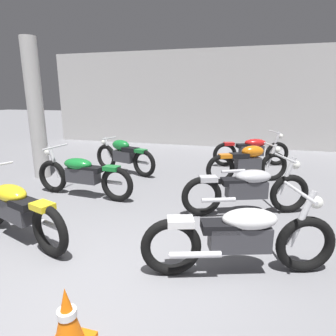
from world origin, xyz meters
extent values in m
plane|color=gray|center=(0.00, 0.00, 0.00)|extent=(60.00, 60.00, 0.00)
cube|color=#BCBAB7|center=(0.00, 9.03, 1.80)|extent=(13.06, 0.24, 3.60)
cylinder|color=#BCBAB7|center=(-3.31, 3.50, 1.60)|extent=(0.36, 0.36, 3.20)
torus|color=black|center=(-0.78, 0.51, 0.34)|extent=(0.67, 0.32, 0.67)
cube|color=#38383D|center=(-1.49, 0.76, 0.44)|extent=(0.70, 0.44, 0.28)
ellipsoid|color=yellow|center=(-1.59, 0.79, 0.66)|extent=(0.67, 0.50, 0.22)
cube|color=black|center=(-1.28, 0.69, 0.57)|extent=(0.46, 0.36, 0.10)
cube|color=yellow|center=(-0.88, 0.55, 0.64)|extent=(0.33, 0.28, 0.08)
cylinder|color=silver|center=(-0.98, 0.72, 0.32)|extent=(0.54, 0.25, 0.07)
torus|color=black|center=(-2.31, 2.59, 0.34)|extent=(0.68, 0.17, 0.67)
torus|color=black|center=(-0.81, 2.47, 0.34)|extent=(0.68, 0.17, 0.67)
cylinder|color=silver|center=(-2.23, 2.58, 0.65)|extent=(0.28, 0.09, 0.66)
cube|color=#38383D|center=(-1.56, 2.53, 0.44)|extent=(0.68, 0.29, 0.28)
ellipsoid|color=#197F33|center=(-1.66, 2.54, 0.66)|extent=(0.62, 0.37, 0.22)
cube|color=black|center=(-1.34, 2.51, 0.57)|extent=(0.42, 0.27, 0.10)
cube|color=#197F33|center=(-0.91, 2.47, 0.64)|extent=(0.30, 0.22, 0.08)
cylinder|color=silver|center=(-2.17, 2.58, 0.96)|extent=(0.09, 0.68, 0.04)
sphere|color=white|center=(-2.37, 2.60, 0.84)|extent=(0.14, 0.14, 0.14)
cylinder|color=silver|center=(-1.05, 2.62, 0.32)|extent=(0.55, 0.12, 0.07)
torus|color=black|center=(-2.14, 4.59, 0.34)|extent=(0.67, 0.32, 0.67)
torus|color=black|center=(-0.91, 4.17, 0.34)|extent=(0.67, 0.32, 0.67)
cylinder|color=silver|center=(-2.06, 4.56, 0.59)|extent=(0.25, 0.14, 0.56)
cube|color=#38383D|center=(-1.52, 4.38, 0.44)|extent=(0.62, 0.41, 0.28)
ellipsoid|color=#197F33|center=(-1.62, 4.41, 0.72)|extent=(0.58, 0.43, 0.26)
cube|color=black|center=(-1.31, 4.31, 0.64)|extent=(0.46, 0.36, 0.10)
cube|color=#197F33|center=(-1.00, 4.20, 0.64)|extent=(0.33, 0.28, 0.08)
cylinder|color=silver|center=(-2.01, 4.54, 0.85)|extent=(0.19, 0.47, 0.04)
sphere|color=white|center=(-2.20, 4.61, 0.73)|extent=(0.14, 0.14, 0.14)
cylinder|color=silver|center=(-1.10, 4.37, 0.32)|extent=(0.54, 0.24, 0.07)
torus|color=black|center=(2.18, 1.01, 0.34)|extent=(0.67, 0.31, 0.67)
torus|color=black|center=(0.75, 0.54, 0.34)|extent=(0.67, 0.31, 0.67)
cylinder|color=silver|center=(2.10, 0.98, 0.65)|extent=(0.28, 0.15, 0.66)
cube|color=#38383D|center=(1.46, 0.77, 0.44)|extent=(0.70, 0.43, 0.28)
ellipsoid|color=white|center=(1.56, 0.80, 0.66)|extent=(0.67, 0.49, 0.22)
cube|color=black|center=(1.26, 0.71, 0.57)|extent=(0.45, 0.35, 0.10)
cube|color=white|center=(0.85, 0.57, 0.64)|extent=(0.33, 0.28, 0.08)
cylinder|color=silver|center=(2.04, 0.96, 0.96)|extent=(0.24, 0.66, 0.04)
sphere|color=white|center=(2.24, 1.02, 0.84)|extent=(0.14, 0.14, 0.14)
cylinder|color=silver|center=(1.03, 0.50, 0.32)|extent=(0.54, 0.24, 0.07)
torus|color=black|center=(2.21, 2.77, 0.34)|extent=(0.67, 0.34, 0.67)
torus|color=black|center=(0.81, 2.24, 0.34)|extent=(0.67, 0.34, 0.67)
cylinder|color=silver|center=(2.14, 2.74, 0.65)|extent=(0.28, 0.16, 0.66)
cube|color=#38383D|center=(1.51, 2.51, 0.44)|extent=(0.70, 0.46, 0.28)
ellipsoid|color=#B7B7BC|center=(1.61, 2.54, 0.66)|extent=(0.67, 0.51, 0.22)
cube|color=black|center=(1.31, 2.43, 0.57)|extent=(0.46, 0.37, 0.10)
cube|color=#B7B7BC|center=(0.91, 2.27, 0.64)|extent=(0.33, 0.29, 0.08)
cylinder|color=silver|center=(2.08, 2.72, 0.96)|extent=(0.28, 0.65, 0.04)
sphere|color=white|center=(2.27, 2.79, 0.84)|extent=(0.14, 0.14, 0.14)
cylinder|color=silver|center=(1.09, 2.21, 0.32)|extent=(0.54, 0.26, 0.07)
torus|color=black|center=(2.10, 4.69, 0.34)|extent=(0.65, 0.40, 0.67)
torus|color=black|center=(0.93, 4.11, 0.34)|extent=(0.65, 0.40, 0.67)
cylinder|color=silver|center=(2.02, 4.65, 0.59)|extent=(0.25, 0.17, 0.56)
cube|color=#38383D|center=(1.51, 4.40, 0.44)|extent=(0.62, 0.47, 0.28)
ellipsoid|color=orange|center=(1.60, 4.44, 0.72)|extent=(0.59, 0.48, 0.26)
cube|color=black|center=(1.32, 4.30, 0.64)|extent=(0.47, 0.39, 0.10)
cube|color=orange|center=(1.02, 4.15, 0.64)|extent=(0.34, 0.30, 0.08)
cylinder|color=silver|center=(1.97, 4.62, 0.85)|extent=(0.25, 0.45, 0.04)
sphere|color=white|center=(2.15, 4.71, 0.73)|extent=(0.14, 0.14, 0.14)
cylinder|color=silver|center=(1.21, 4.10, 0.32)|extent=(0.52, 0.31, 0.07)
torus|color=black|center=(2.30, 6.30, 0.34)|extent=(0.67, 0.33, 0.67)
torus|color=black|center=(0.89, 5.79, 0.34)|extent=(0.67, 0.33, 0.67)
cylinder|color=silver|center=(2.22, 6.28, 0.65)|extent=(0.28, 0.16, 0.66)
cube|color=#38383D|center=(1.59, 6.05, 0.44)|extent=(0.70, 0.45, 0.28)
ellipsoid|color=red|center=(1.69, 6.08, 0.66)|extent=(0.67, 0.51, 0.22)
cube|color=black|center=(1.38, 5.97, 0.57)|extent=(0.46, 0.36, 0.10)
cube|color=red|center=(0.98, 5.83, 0.64)|extent=(0.33, 0.28, 0.08)
cylinder|color=silver|center=(2.16, 6.26, 0.96)|extent=(0.27, 0.65, 0.04)
sphere|color=white|center=(2.35, 6.32, 0.84)|extent=(0.14, 0.14, 0.14)
cylinder|color=silver|center=(1.17, 5.76, 0.32)|extent=(0.54, 0.25, 0.07)
cone|color=orange|center=(0.23, -0.60, 0.29)|extent=(0.24, 0.24, 0.50)
cylinder|color=white|center=(0.23, -0.60, 0.32)|extent=(0.15, 0.15, 0.06)
camera|label=1|loc=(1.48, -2.18, 1.95)|focal=30.67mm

